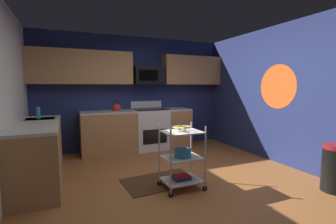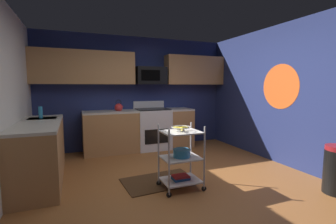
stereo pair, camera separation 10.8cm
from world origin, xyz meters
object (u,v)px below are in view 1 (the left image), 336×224
at_px(kettle, 116,107).
at_px(trash_can, 336,168).
at_px(rolling_cart, 182,157).
at_px(mixing_bowl_large, 182,153).
at_px(book_stack, 182,177).
at_px(dish_soap_bottle, 38,113).
at_px(oven_range, 150,128).
at_px(microwave, 148,76).
at_px(fruit_bowl, 182,128).

bearing_deg(kettle, trash_can, -53.25).
height_order(rolling_cart, mixing_bowl_large, rolling_cart).
bearing_deg(book_stack, dish_soap_bottle, 141.92).
distance_m(oven_range, dish_soap_bottle, 2.41).
relative_size(oven_range, trash_can, 1.67).
bearing_deg(rolling_cart, oven_range, 82.26).
height_order(dish_soap_bottle, trash_can, dish_soap_bottle).
bearing_deg(trash_can, rolling_cart, 154.08).
height_order(rolling_cart, book_stack, rolling_cart).
xyz_separation_m(book_stack, kettle, (-0.47, 2.26, 0.84)).
bearing_deg(kettle, book_stack, -78.27).
bearing_deg(rolling_cart, microwave, 82.61).
bearing_deg(microwave, trash_can, -64.04).
relative_size(microwave, mixing_bowl_large, 2.78).
distance_m(rolling_cart, mixing_bowl_large, 0.07).
relative_size(fruit_bowl, kettle, 1.03).
bearing_deg(rolling_cart, mixing_bowl_large, 0.00).
bearing_deg(fruit_bowl, dish_soap_bottle, 141.92).
distance_m(mixing_bowl_large, book_stack, 0.36).
bearing_deg(dish_soap_bottle, rolling_cart, -38.08).
bearing_deg(mixing_bowl_large, oven_range, 82.48).
bearing_deg(trash_can, mixing_bowl_large, 153.97).
relative_size(microwave, rolling_cart, 0.77).
distance_m(oven_range, mixing_bowl_large, 2.28).
distance_m(microwave, book_stack, 2.84).
distance_m(fruit_bowl, mixing_bowl_large, 0.36).
relative_size(mixing_bowl_large, dish_soap_bottle, 1.26).
bearing_deg(dish_soap_bottle, book_stack, -38.08).
bearing_deg(mixing_bowl_large, trash_can, -26.03).
bearing_deg(mixing_bowl_large, dish_soap_bottle, 142.05).
distance_m(oven_range, trash_can, 3.58).
height_order(microwave, trash_can, microwave).
relative_size(book_stack, kettle, 0.92).
bearing_deg(mixing_bowl_large, microwave, 82.82).
relative_size(oven_range, book_stack, 4.54).
bearing_deg(fruit_bowl, trash_can, -25.92).
distance_m(oven_range, kettle, 0.93).
xyz_separation_m(rolling_cart, fruit_bowl, (0.00, 0.00, 0.42)).
distance_m(oven_range, microwave, 1.23).
relative_size(rolling_cart, fruit_bowl, 3.36).
relative_size(oven_range, dish_soap_bottle, 5.50).
height_order(rolling_cart, trash_can, rolling_cart).
xyz_separation_m(mixing_bowl_large, dish_soap_bottle, (-1.92, 1.50, 0.50)).
bearing_deg(dish_soap_bottle, fruit_bowl, -38.08).
xyz_separation_m(fruit_bowl, kettle, (-0.47, 2.26, 0.12)).
height_order(oven_range, book_stack, oven_range).
bearing_deg(microwave, dish_soap_bottle, -158.51).
height_order(mixing_bowl_large, dish_soap_bottle, dish_soap_bottle).
height_order(fruit_bowl, book_stack, fruit_bowl).
bearing_deg(rolling_cart, kettle, 101.73).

